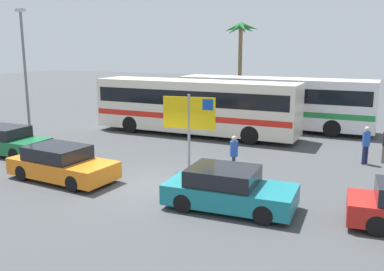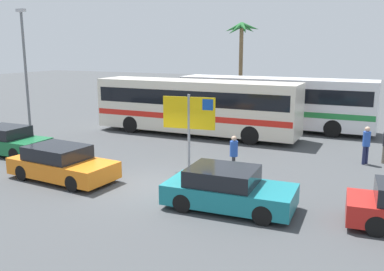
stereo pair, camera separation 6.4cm
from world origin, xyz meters
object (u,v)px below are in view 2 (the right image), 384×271
Objects in this scene: pedestrian_by_bus at (366,142)px; bus_rear_coach at (274,100)px; pedestrian_near_sign at (234,152)px; car_orange at (62,164)px; car_green at (8,141)px; car_teal at (228,189)px; bus_front_coach at (195,104)px; ferry_sign at (190,116)px.

bus_rear_coach is at bearing -10.05° from pedestrian_by_bus.
bus_rear_coach is 10.52m from pedestrian_near_sign.
pedestrian_near_sign is at bearing -84.19° from bus_rear_coach.
car_orange is at bearing 73.17° from pedestrian_by_bus.
bus_rear_coach reaches higher than car_green.
pedestrian_near_sign is (-1.04, 3.48, 0.30)m from car_teal.
bus_rear_coach is at bearing 75.23° from car_orange.
pedestrian_by_bus is (15.72, 5.32, 0.36)m from car_green.
pedestrian_by_bus is at bearing 61.03° from car_teal.
bus_front_coach is at bearing 117.11° from car_teal.
pedestrian_near_sign reaches higher than car_green.
ferry_sign reaches higher than pedestrian_by_bus.
bus_rear_coach is 14.11m from car_teal.
bus_rear_coach is 3.04× the size of car_green.
car_green is at bearing 170.57° from pedestrian_near_sign.
bus_front_coach is 8.18m from pedestrian_near_sign.
car_teal is 2.59× the size of pedestrian_near_sign.
bus_front_coach is 5.31m from bus_rear_coach.
pedestrian_by_bus is (9.45, -2.66, -0.79)m from bus_front_coach.
bus_front_coach is 3.76× the size of ferry_sign.
bus_rear_coach reaches higher than car_teal.
car_orange is at bearing 176.62° from car_teal.
bus_front_coach reaches higher than car_green.
bus_rear_coach is 10.76m from ferry_sign.
pedestrian_by_bus is (3.66, 7.43, 0.36)m from car_teal.
car_green is at bearing -128.12° from bus_front_coach.
ferry_sign is 9.43m from car_green.
bus_front_coach is at bearing 22.54° from pedestrian_by_bus.
bus_front_coach is 1.00× the size of bus_rear_coach.
car_orange is 2.61× the size of pedestrian_by_bus.
ferry_sign is 4.59m from car_teal.
car_orange is (-4.04, -3.11, -1.69)m from ferry_sign.
bus_front_coach is 11.69m from car_teal.
car_green is (-12.06, 2.11, -0.00)m from car_teal.
car_green is (-9.21, -1.08, -1.69)m from ferry_sign.
pedestrian_by_bus is 1.05× the size of pedestrian_near_sign.
ferry_sign is 0.81× the size of car_green.
pedestrian_near_sign is (1.80, 0.30, -1.38)m from ferry_sign.
bus_rear_coach is 2.89× the size of car_teal.
bus_rear_coach reaches higher than pedestrian_by_bus.
car_orange is 12.86m from pedestrian_by_bus.
ferry_sign reaches higher than car_teal.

